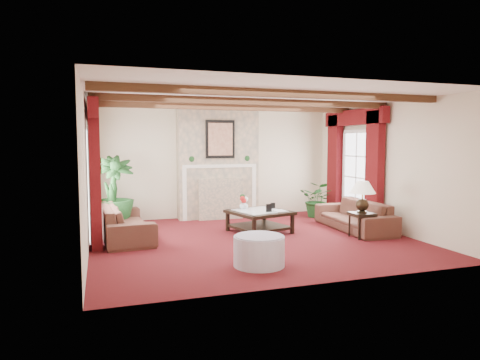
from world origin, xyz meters
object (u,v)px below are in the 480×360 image
object	(u,v)px
sofa_right	(354,210)
coffee_table	(259,222)
side_table	(362,225)
ottoman	(259,251)
potted_palm	(113,209)
sofa_left	(125,216)

from	to	relation	value
sofa_right	coffee_table	distance (m)	2.08
coffee_table	side_table	world-z (taller)	side_table
side_table	ottoman	distance (m)	2.86
potted_palm	side_table	xyz separation A→B (m)	(4.63, -2.32, -0.20)
sofa_left	ottoman	bearing A→B (deg)	-148.94
side_table	potted_palm	bearing A→B (deg)	153.43
sofa_right	ottoman	xyz separation A→B (m)	(-2.91, -1.91, -0.19)
sofa_left	side_table	world-z (taller)	sofa_left
coffee_table	side_table	xyz separation A→B (m)	(1.73, -1.11, 0.02)
potted_palm	ottoman	world-z (taller)	potted_palm
sofa_left	side_table	xyz separation A→B (m)	(4.43, -1.42, -0.19)
sofa_left	sofa_right	xyz separation A→B (m)	(4.74, -0.68, -0.02)
sofa_left	ottoman	distance (m)	3.18
sofa_left	side_table	size ratio (longest dim) A/B	4.55
sofa_right	sofa_left	bearing A→B (deg)	-96.13
coffee_table	ottoman	distance (m)	2.45
sofa_right	ottoman	size ratio (longest dim) A/B	2.75
side_table	ottoman	bearing A→B (deg)	-155.62
sofa_left	coffee_table	world-z (taller)	sofa_left
sofa_right	side_table	world-z (taller)	sofa_right
coffee_table	ottoman	bearing A→B (deg)	-126.26
ottoman	coffee_table	bearing A→B (deg)	69.12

